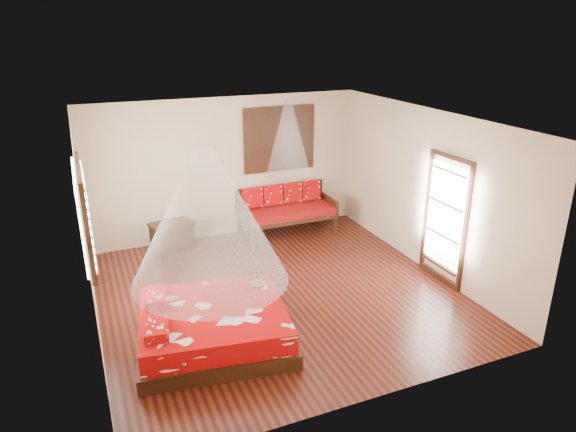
% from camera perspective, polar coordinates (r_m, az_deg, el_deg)
% --- Properties ---
extents(room, '(5.54, 5.54, 2.84)m').
position_cam_1_polar(room, '(7.83, -1.14, 0.45)').
color(room, black).
rests_on(room, ground).
extents(bed, '(2.26, 2.10, 0.63)m').
position_cam_1_polar(bed, '(7.20, -8.37, -11.96)').
color(bed, black).
rests_on(bed, floor).
extents(daybed, '(1.95, 0.87, 0.98)m').
position_cam_1_polar(daybed, '(10.61, -0.26, 0.91)').
color(daybed, black).
rests_on(daybed, floor).
extents(storage_chest, '(0.87, 0.73, 0.52)m').
position_cam_1_polar(storage_chest, '(10.16, -12.73, -2.12)').
color(storage_chest, black).
rests_on(storage_chest, floor).
extents(shutter_panel, '(1.52, 0.06, 1.32)m').
position_cam_1_polar(shutter_panel, '(10.53, -0.96, 8.55)').
color(shutter_panel, black).
rests_on(shutter_panel, wall_back).
extents(window_left, '(0.10, 1.74, 1.34)m').
position_cam_1_polar(window_left, '(7.43, -21.55, 0.28)').
color(window_left, black).
rests_on(window_left, wall_left).
extents(glazed_door, '(0.08, 1.02, 2.16)m').
position_cam_1_polar(glazed_door, '(8.80, 17.04, -0.47)').
color(glazed_door, black).
rests_on(glazed_door, floor).
extents(wine_tray, '(0.24, 0.24, 0.20)m').
position_cam_1_polar(wine_tray, '(7.59, -3.42, -7.29)').
color(wine_tray, brown).
rests_on(wine_tray, bed).
extents(mosquito_net_main, '(2.03, 2.03, 1.80)m').
position_cam_1_polar(mosquito_net_main, '(6.49, -8.95, 0.06)').
color(mosquito_net_main, white).
rests_on(mosquito_net_main, ceiling).
extents(mosquito_net_daybed, '(0.91, 0.91, 1.50)m').
position_cam_1_polar(mosquito_net_daybed, '(10.08, 0.03, 8.59)').
color(mosquito_net_daybed, white).
rests_on(mosquito_net_daybed, ceiling).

